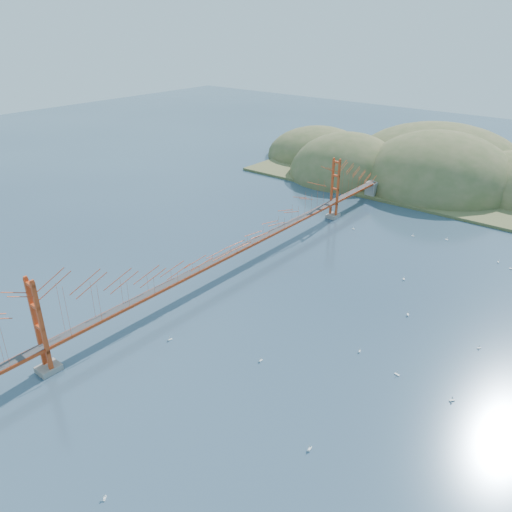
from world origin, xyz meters
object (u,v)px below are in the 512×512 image
Objects in this scene: bridge at (230,231)px; sailboat_1 at (404,279)px; sailboat_2 at (397,374)px; sailboat_0 at (360,351)px.

bridge is 142.50× the size of sailboat_1.
sailboat_2 is (30.21, -6.43, -6.86)m from bridge.
sailboat_2 reaches higher than sailboat_1.
sailboat_1 is (-3.48, 19.95, 0.01)m from sailboat_0.
sailboat_1 is at bearing 112.42° from sailboat_2.
bridge is at bearing 168.06° from sailboat_0.
bridge reaches higher than sailboat_1.
sailboat_2 is at bearing -67.58° from sailboat_1.
sailboat_2 is 5.34m from sailboat_0.
bridge is 26.45m from sailboat_0.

